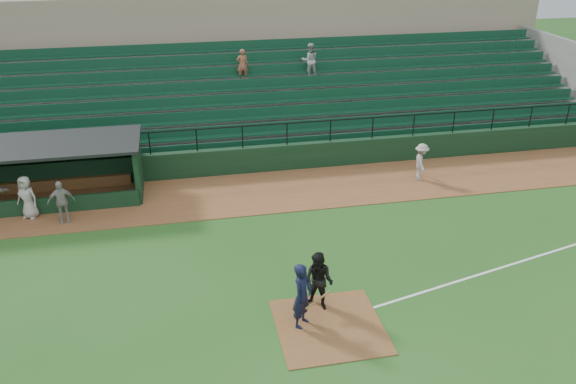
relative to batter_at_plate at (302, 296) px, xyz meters
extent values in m
plane|color=#22521A|center=(0.75, 0.76, -1.00)|extent=(90.00, 90.00, 0.00)
cube|color=brown|center=(0.75, 8.76, -0.99)|extent=(40.00, 4.00, 0.03)
cube|color=brown|center=(0.75, -0.24, -0.99)|extent=(3.00, 3.00, 0.03)
cube|color=white|center=(8.75, 1.96, -1.00)|extent=(17.49, 4.44, 0.01)
cube|color=black|center=(0.75, 10.96, -0.40)|extent=(36.00, 0.35, 1.20)
cylinder|color=black|center=(0.75, 10.96, 1.20)|extent=(36.00, 0.06, 0.06)
cube|color=slate|center=(0.75, 15.86, 0.80)|extent=(36.00, 9.00, 3.60)
cube|color=#103C26|center=(0.75, 15.36, 1.25)|extent=(34.56, 8.00, 4.05)
cube|color=slate|center=(18.75, 15.91, 1.10)|extent=(0.35, 9.50, 4.20)
cube|color=gray|center=(0.75, 22.36, 2.20)|extent=(38.00, 3.00, 6.40)
cube|color=slate|center=(0.75, 20.36, 2.70)|extent=(36.00, 2.00, 0.20)
imported|color=#AAAAAA|center=(4.11, 16.66, 2.58)|extent=(0.86, 0.67, 1.78)
imported|color=#984E38|center=(0.54, 16.66, 2.51)|extent=(0.59, 0.39, 1.63)
cube|color=black|center=(-9.00, 11.16, 0.15)|extent=(8.50, 0.20, 2.30)
cube|color=black|center=(-4.75, 9.86, 0.15)|extent=(0.20, 2.60, 2.30)
cube|color=black|center=(-9.00, 9.86, 1.36)|extent=(8.90, 3.20, 0.12)
cube|color=olive|center=(-9.00, 10.76, -0.75)|extent=(7.65, 0.40, 0.50)
cube|color=black|center=(-9.00, 8.51, -0.65)|extent=(8.50, 0.12, 0.70)
imported|color=black|center=(0.00, 0.00, 0.00)|extent=(0.83, 0.87, 2.01)
cylinder|color=olive|center=(0.40, -0.20, -0.05)|extent=(0.79, 0.34, 0.35)
imported|color=black|center=(0.65, 0.68, -0.07)|extent=(1.15, 1.11, 1.86)
imported|color=#A59F9B|center=(7.23, 8.66, -0.15)|extent=(0.80, 1.16, 1.64)
imported|color=#9A9590|center=(-7.52, 7.69, -0.14)|extent=(1.04, 0.60, 1.67)
imported|color=#A9A29E|center=(-8.84, 8.31, -0.12)|extent=(0.99, 0.85, 1.70)
camera|label=1|loc=(-2.98, -12.83, 9.64)|focal=36.03mm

